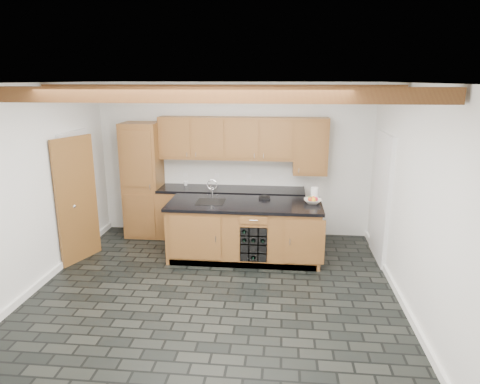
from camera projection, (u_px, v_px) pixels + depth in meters
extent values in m
plane|color=black|center=(214.00, 294.00, 5.84)|extent=(5.00, 5.00, 0.00)
plane|color=white|center=(234.00, 160.00, 7.89)|extent=(5.00, 0.00, 5.00)
plane|color=white|center=(28.00, 190.00, 5.73)|extent=(0.00, 5.00, 5.00)
plane|color=white|center=(413.00, 201.00, 5.24)|extent=(0.00, 5.00, 5.00)
plane|color=white|center=(210.00, 83.00, 5.13)|extent=(5.00, 5.00, 0.00)
cube|color=#583716|center=(189.00, 95.00, 4.00)|extent=(4.90, 0.15, 0.15)
cube|color=#583716|center=(218.00, 90.00, 5.73)|extent=(4.90, 0.15, 0.15)
cube|color=white|center=(42.00, 282.00, 6.07)|extent=(0.04, 5.00, 0.10)
cube|color=white|center=(401.00, 300.00, 5.59)|extent=(0.04, 5.00, 0.10)
cube|color=white|center=(78.00, 193.00, 7.07)|extent=(0.06, 0.94, 2.04)
cube|color=brown|center=(77.00, 200.00, 6.73)|extent=(0.31, 0.77, 2.00)
cube|color=white|center=(382.00, 198.00, 6.79)|extent=(0.06, 0.98, 2.04)
cube|color=black|center=(383.00, 199.00, 6.79)|extent=(0.02, 0.86, 1.96)
cube|color=brown|center=(143.00, 180.00, 7.85)|extent=(0.65, 0.60, 2.10)
cube|color=brown|center=(231.00, 214.00, 7.85)|extent=(2.60, 0.60, 0.88)
cube|color=black|center=(231.00, 190.00, 7.73)|extent=(2.64, 0.62, 0.05)
cube|color=white|center=(233.00, 171.00, 7.94)|extent=(2.60, 0.02, 0.52)
cube|color=brown|center=(226.00, 138.00, 7.63)|extent=(2.40, 0.35, 0.75)
cube|color=brown|center=(311.00, 146.00, 7.51)|extent=(0.60, 0.35, 1.00)
cube|color=brown|center=(244.00, 232.00, 6.95)|extent=(2.40, 0.90, 0.88)
cube|color=black|center=(244.00, 204.00, 6.83)|extent=(2.46, 0.96, 0.05)
cube|color=brown|center=(195.00, 238.00, 6.57)|extent=(0.80, 0.02, 0.70)
cube|color=brown|center=(305.00, 242.00, 6.41)|extent=(0.60, 0.02, 0.70)
cube|color=black|center=(254.00, 241.00, 6.65)|extent=(0.42, 0.30, 0.56)
cylinder|color=black|center=(263.00, 238.00, 6.58)|extent=(0.07, 0.26, 0.07)
cylinder|color=black|center=(245.00, 238.00, 6.60)|extent=(0.07, 0.26, 0.07)
cylinder|color=black|center=(254.00, 255.00, 6.66)|extent=(0.07, 0.26, 0.07)
cylinder|color=black|center=(245.00, 229.00, 6.57)|extent=(0.07, 0.26, 0.07)
cylinder|color=black|center=(254.00, 238.00, 6.59)|extent=(0.07, 0.26, 0.07)
cube|color=black|center=(211.00, 202.00, 6.88)|extent=(0.45, 0.40, 0.02)
cylinder|color=silver|center=(212.00, 193.00, 7.03)|extent=(0.02, 0.02, 0.20)
torus|color=silver|center=(212.00, 185.00, 6.99)|extent=(0.18, 0.02, 0.18)
cylinder|color=silver|center=(208.00, 196.00, 7.05)|extent=(0.02, 0.02, 0.08)
cylinder|color=silver|center=(217.00, 197.00, 7.04)|extent=(0.02, 0.02, 0.08)
cube|color=black|center=(264.00, 198.00, 7.05)|extent=(0.19, 0.11, 0.04)
cylinder|color=black|center=(264.00, 196.00, 7.04)|extent=(0.12, 0.12, 0.02)
imported|color=beige|center=(313.00, 201.00, 6.80)|extent=(0.28, 0.28, 0.07)
sphere|color=red|center=(316.00, 199.00, 6.78)|extent=(0.07, 0.07, 0.07)
sphere|color=orange|center=(313.00, 198.00, 6.83)|extent=(0.07, 0.07, 0.07)
sphere|color=#4F7D22|center=(310.00, 198.00, 6.82)|extent=(0.07, 0.07, 0.07)
sphere|color=red|center=(310.00, 199.00, 6.76)|extent=(0.07, 0.07, 0.07)
sphere|color=yellow|center=(314.00, 200.00, 6.74)|extent=(0.07, 0.07, 0.07)
cylinder|color=white|center=(315.00, 194.00, 6.94)|extent=(0.12, 0.12, 0.22)
imported|color=white|center=(186.00, 183.00, 7.93)|extent=(0.10, 0.10, 0.08)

